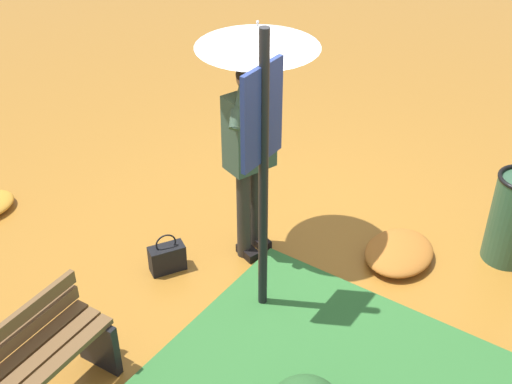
# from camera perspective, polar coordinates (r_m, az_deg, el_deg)

# --- Properties ---
(ground_plane) EXTENTS (18.00, 18.00, 0.00)m
(ground_plane) POSITION_cam_1_polar(r_m,az_deg,el_deg) (5.92, 2.24, -5.19)
(ground_plane) COLOR #9E6623
(person_with_umbrella) EXTENTS (0.96, 0.96, 2.04)m
(person_with_umbrella) POSITION_cam_1_polar(r_m,az_deg,el_deg) (5.20, -0.17, 9.13)
(person_with_umbrella) COLOR #2D2823
(person_with_umbrella) RESTS_ON ground_plane
(info_sign_post) EXTENTS (0.44, 0.07, 2.30)m
(info_sign_post) POSITION_cam_1_polar(r_m,az_deg,el_deg) (4.55, 0.55, 3.71)
(info_sign_post) COLOR black
(info_sign_post) RESTS_ON ground_plane
(handbag) EXTENTS (0.33, 0.27, 0.37)m
(handbag) POSITION_cam_1_polar(r_m,az_deg,el_deg) (5.71, -7.58, -5.57)
(handbag) COLOR black
(handbag) RESTS_ON ground_plane
(park_bench) EXTENTS (1.40, 0.44, 0.75)m
(park_bench) POSITION_cam_1_polar(r_m,az_deg,el_deg) (4.61, -19.88, -14.99)
(park_bench) COLOR black
(park_bench) RESTS_ON ground_plane
(leaf_pile_near_person) EXTENTS (0.70, 0.56, 0.15)m
(leaf_pile_near_person) POSITION_cam_1_polar(r_m,az_deg,el_deg) (5.93, 12.10, -5.06)
(leaf_pile_near_person) COLOR #A86023
(leaf_pile_near_person) RESTS_ON ground_plane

